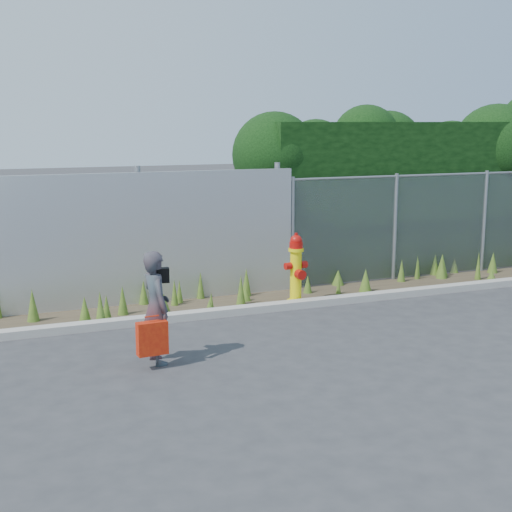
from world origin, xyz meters
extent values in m
plane|color=#343436|center=(0.00, 0.00, 0.00)|extent=(80.00, 80.00, 0.00)
cube|color=#A69E95|center=(0.00, 1.80, 0.06)|extent=(16.00, 0.22, 0.12)
cube|color=#433626|center=(0.00, 2.40, 0.01)|extent=(16.00, 1.20, 0.01)
cone|color=#3E601C|center=(-1.56, 2.15, 0.17)|extent=(0.24, 0.24, 0.35)
cone|color=#3E601C|center=(-1.70, 2.92, 0.21)|extent=(0.17, 0.17, 0.41)
cone|color=#3E601C|center=(4.67, 3.04, 0.15)|extent=(0.16, 0.16, 0.31)
cone|color=#3E601C|center=(-0.04, 2.49, 0.12)|extent=(0.18, 0.18, 0.24)
cone|color=#3E601C|center=(4.22, 2.86, 0.23)|extent=(0.24, 0.24, 0.46)
cone|color=#3E601C|center=(-0.79, 2.10, 0.16)|extent=(0.10, 0.10, 0.31)
cone|color=#3E601C|center=(-1.25, 2.65, 0.22)|extent=(0.13, 0.13, 0.45)
cone|color=#3E601C|center=(-0.87, 1.96, 0.12)|extent=(0.16, 0.16, 0.23)
cone|color=#3E601C|center=(-2.79, 2.13, 0.21)|extent=(0.20, 0.20, 0.43)
cone|color=#3E601C|center=(-2.45, 2.19, 0.20)|extent=(0.15, 0.15, 0.40)
cone|color=#3E601C|center=(4.87, 2.18, 0.10)|extent=(0.20, 0.20, 0.21)
cone|color=#3E601C|center=(-0.71, 2.93, 0.24)|extent=(0.13, 0.13, 0.48)
cone|color=#3E601C|center=(4.70, 2.37, 0.27)|extent=(0.12, 0.12, 0.55)
cone|color=#3E601C|center=(-1.12, 2.78, 0.20)|extent=(0.12, 0.12, 0.40)
cone|color=#3E601C|center=(4.18, 3.02, 0.22)|extent=(0.18, 0.18, 0.44)
cone|color=#3E601C|center=(-2.16, 2.40, 0.24)|extent=(0.17, 0.17, 0.48)
cone|color=#3E601C|center=(3.63, 2.83, 0.23)|extent=(0.09, 0.09, 0.46)
cone|color=#3E601C|center=(0.09, 2.81, 0.25)|extent=(0.18, 0.18, 0.50)
cone|color=#3E601C|center=(1.18, 2.60, 0.16)|extent=(0.16, 0.16, 0.32)
cone|color=#3E601C|center=(3.74, 2.96, 0.18)|extent=(0.08, 0.08, 0.37)
cone|color=#3E601C|center=(5.37, 2.75, 0.21)|extent=(0.21, 0.21, 0.43)
cone|color=#3E601C|center=(-0.22, 2.27, 0.25)|extent=(0.16, 0.16, 0.51)
cone|color=#3E601C|center=(1.97, 2.94, 0.15)|extent=(0.23, 0.23, 0.30)
cone|color=#3E601C|center=(3.23, 2.76, 0.22)|extent=(0.15, 0.15, 0.43)
cone|color=#3E601C|center=(-3.50, 2.53, 0.26)|extent=(0.19, 0.19, 0.51)
cone|color=#3E601C|center=(-2.58, 1.98, 0.26)|extent=(0.17, 0.17, 0.51)
cone|color=#3E601C|center=(2.17, 2.31, 0.21)|extent=(0.23, 0.23, 0.42)
cone|color=#3E601C|center=(1.65, 2.35, 0.16)|extent=(0.09, 0.09, 0.32)
cone|color=#3E601C|center=(4.10, 2.70, 0.18)|extent=(0.21, 0.21, 0.37)
cube|color=#B4B7BB|center=(-3.25, 3.00, 1.10)|extent=(8.50, 0.08, 2.20)
cylinder|color=gray|center=(-1.70, 3.12, 1.15)|extent=(0.10, 0.10, 2.30)
cylinder|color=gray|center=(0.80, 3.12, 1.15)|extent=(0.10, 0.10, 2.30)
cube|color=gray|center=(4.25, 3.00, 1.00)|extent=(6.50, 0.03, 2.00)
cylinder|color=gray|center=(4.25, 3.00, 2.00)|extent=(6.50, 0.04, 0.04)
cylinder|color=gray|center=(1.05, 3.00, 1.02)|extent=(0.07, 0.07, 2.05)
cylinder|color=gray|center=(3.20, 3.00, 1.02)|extent=(0.07, 0.07, 2.05)
cylinder|color=gray|center=(5.30, 3.00, 1.02)|extent=(0.07, 0.07, 2.05)
cube|color=black|center=(4.55, 4.00, 1.50)|extent=(7.30, 1.60, 3.00)
sphere|color=black|center=(1.11, 3.97, 2.40)|extent=(1.61, 1.61, 1.61)
sphere|color=black|center=(2.10, 4.20, 2.41)|extent=(1.30, 1.30, 1.30)
sphere|color=black|center=(3.04, 3.89, 2.66)|extent=(1.35, 1.35, 1.35)
sphere|color=black|center=(3.58, 3.93, 2.56)|extent=(1.34, 1.34, 1.34)
sphere|color=black|center=(4.58, 3.95, 2.36)|extent=(1.20, 1.20, 1.20)
sphere|color=black|center=(5.26, 4.13, 2.30)|extent=(1.45, 1.45, 1.45)
sphere|color=black|center=(6.25, 3.90, 2.46)|extent=(1.86, 1.86, 1.86)
cylinder|color=#FCE90D|center=(0.68, 2.05, 0.03)|extent=(0.30, 0.30, 0.06)
cylinder|color=#FCE90D|center=(0.68, 2.05, 0.45)|extent=(0.19, 0.19, 0.90)
cylinder|color=#FCE90D|center=(0.68, 2.05, 0.92)|extent=(0.25, 0.25, 0.05)
cylinder|color=#B20F0A|center=(0.68, 2.05, 1.00)|extent=(0.22, 0.22, 0.11)
sphere|color=#B20F0A|center=(0.68, 2.05, 1.07)|extent=(0.20, 0.20, 0.20)
cylinder|color=#B20F0A|center=(0.68, 2.05, 1.18)|extent=(0.05, 0.05, 0.05)
cylinder|color=#B20F0A|center=(0.53, 2.05, 0.66)|extent=(0.11, 0.12, 0.12)
cylinder|color=#B20F0A|center=(0.83, 2.05, 0.66)|extent=(0.11, 0.12, 0.12)
cylinder|color=#B20F0A|center=(0.68, 1.90, 0.53)|extent=(0.16, 0.13, 0.16)
imported|color=#0E555E|center=(-2.20, 0.03, 0.72)|extent=(0.40, 0.56, 1.44)
cube|color=#AB1609|center=(-2.32, -0.20, 0.40)|extent=(0.38, 0.14, 0.42)
cylinder|color=#AB1609|center=(-2.32, -0.20, 0.68)|extent=(0.18, 0.02, 0.02)
cube|color=black|center=(-2.13, 0.14, 1.10)|extent=(0.25, 0.11, 0.19)
camera|label=1|loc=(-4.28, -8.45, 3.01)|focal=50.00mm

